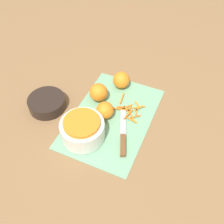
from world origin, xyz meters
TOP-DOWN VIEW (x-y plane):
  - ground_plane at (0.00, 0.00)m, footprint 4.00×4.00m
  - cutting_board at (0.00, 0.00)m, footprint 0.47×0.31m
  - bowl_speckled at (-0.13, 0.06)m, footprint 0.17×0.17m
  - bowl_dark at (-0.06, 0.27)m, footprint 0.15×0.15m
  - knife at (-0.09, -0.08)m, footprint 0.22×0.11m
  - orange_left at (0.18, 0.04)m, footprint 0.07×0.07m
  - orange_right at (0.07, 0.09)m, footprint 0.08×0.08m
  - orange_back at (-0.01, 0.03)m, footprint 0.07×0.07m
  - peel_pile at (0.06, -0.05)m, footprint 0.14×0.12m

SIDE VIEW (x-z plane):
  - ground_plane at x=0.00m, z-range 0.00..0.00m
  - cutting_board at x=0.00m, z-range 0.00..0.01m
  - peel_pile at x=0.06m, z-range 0.01..0.01m
  - knife at x=-0.09m, z-range 0.00..0.02m
  - bowl_dark at x=-0.06m, z-range 0.00..0.05m
  - orange_back at x=-0.01m, z-range 0.01..0.08m
  - orange_left at x=0.18m, z-range 0.01..0.08m
  - orange_right at x=0.07m, z-range 0.01..0.08m
  - bowl_speckled at x=-0.13m, z-range 0.00..0.10m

